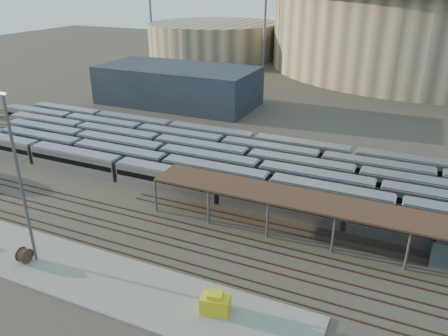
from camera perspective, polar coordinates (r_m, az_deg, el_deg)
ground at (r=61.00m, az=-3.02°, el=-7.65°), size 420.00×420.00×0.00m
apron at (r=53.14m, az=-15.65°, el=-13.81°), size 50.00×9.00×0.20m
subway_trains at (r=75.50m, az=2.80°, el=0.32°), size 125.70×23.90×3.60m
inspection_shed at (r=56.83m, az=19.11°, el=-5.77°), size 60.30×6.00×5.30m
empty_tracks at (r=57.27m, az=-5.34°, el=-9.92°), size 170.00×9.62×0.18m
stadium at (r=186.76m, az=25.58°, el=16.81°), size 124.00×124.00×32.50m
secondary_arena at (r=196.83m, az=-1.34°, el=16.44°), size 56.00×56.00×14.00m
service_building at (r=120.24m, az=-6.06°, el=10.70°), size 42.00×20.00×10.00m
floodlight_0 at (r=165.68m, az=5.41°, el=19.73°), size 4.00×1.00×38.40m
floodlight_1 at (r=199.19m, az=-9.64°, el=20.16°), size 4.00×1.00×38.40m
floodlight_3 at (r=209.27m, az=15.77°, el=19.81°), size 4.00×1.00×38.40m
cable_reel_east at (r=58.41m, az=-24.62°, el=-10.31°), size 1.07×1.87×1.84m
yard_light_pole at (r=54.02m, az=-25.04°, el=-1.68°), size 0.82×0.36×20.59m
yellow_equipment at (r=46.55m, az=-1.13°, el=-17.33°), size 3.26×2.39×1.85m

